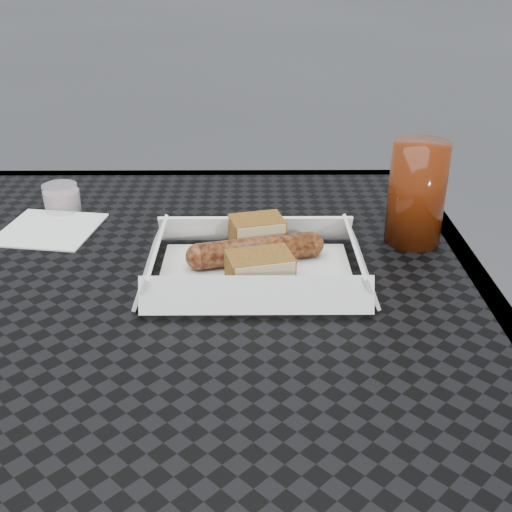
{
  "coord_description": "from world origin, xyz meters",
  "views": [
    {
      "loc": [
        0.13,
        -0.62,
        1.09
      ],
      "look_at": [
        0.13,
        0.02,
        0.78
      ],
      "focal_mm": 45.0,
      "sensor_mm": 36.0,
      "label": 1
    }
  ],
  "objects": [
    {
      "name": "veg_garnish",
      "position": [
        0.19,
        -0.01,
        0.75
      ],
      "size": [
        0.03,
        0.03,
        0.0
      ],
      "color": "#D94609",
      "rests_on": "food_tray"
    },
    {
      "name": "condiment_cup_empty",
      "position": [
        -0.14,
        0.22,
        0.76
      ],
      "size": [
        0.05,
        0.05,
        0.03
      ],
      "primitive_type": "cylinder",
      "color": "silver",
      "rests_on": "patio_table"
    },
    {
      "name": "bread_far",
      "position": [
        0.13,
        0.0,
        0.77
      ],
      "size": [
        0.08,
        0.06,
        0.04
      ],
      "primitive_type": "cube",
      "rotation": [
        0.0,
        0.0,
        0.24
      ],
      "color": "brown",
      "rests_on": "food_tray"
    },
    {
      "name": "napkin",
      "position": [
        -0.14,
        0.16,
        0.75
      ],
      "size": [
        0.14,
        0.14,
        0.0
      ],
      "primitive_type": "cube",
      "rotation": [
        0.0,
        0.0,
        -0.16
      ],
      "color": "white",
      "rests_on": "patio_table"
    },
    {
      "name": "bread_near",
      "position": [
        0.13,
        0.1,
        0.77
      ],
      "size": [
        0.07,
        0.06,
        0.04
      ],
      "primitive_type": "cube",
      "rotation": [
        0.0,
        0.0,
        0.24
      ],
      "color": "brown",
      "rests_on": "food_tray"
    },
    {
      "name": "food_tray",
      "position": [
        0.13,
        0.03,
        0.75
      ],
      "size": [
        0.22,
        0.15,
        0.0
      ],
      "primitive_type": "cube",
      "color": "white",
      "rests_on": "patio_table"
    },
    {
      "name": "drink_glass",
      "position": [
        0.33,
        0.12,
        0.81
      ],
      "size": [
        0.07,
        0.07,
        0.13
      ],
      "primitive_type": "cylinder",
      "color": "#501A06",
      "rests_on": "patio_table"
    },
    {
      "name": "patio_table",
      "position": [
        0.0,
        0.0,
        0.67
      ],
      "size": [
        0.8,
        0.8,
        0.74
      ],
      "color": "black",
      "rests_on": "ground"
    },
    {
      "name": "bratwurst",
      "position": [
        0.13,
        0.06,
        0.76
      ],
      "size": [
        0.16,
        0.06,
        0.03
      ],
      "rotation": [
        0.0,
        0.0,
        0.24
      ],
      "color": "brown",
      "rests_on": "food_tray"
    },
    {
      "name": "condiment_cup_sauce",
      "position": [
        -0.15,
        0.25,
        0.76
      ],
      "size": [
        0.05,
        0.05,
        0.03
      ],
      "primitive_type": "cylinder",
      "color": "maroon",
      "rests_on": "patio_table"
    }
  ]
}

